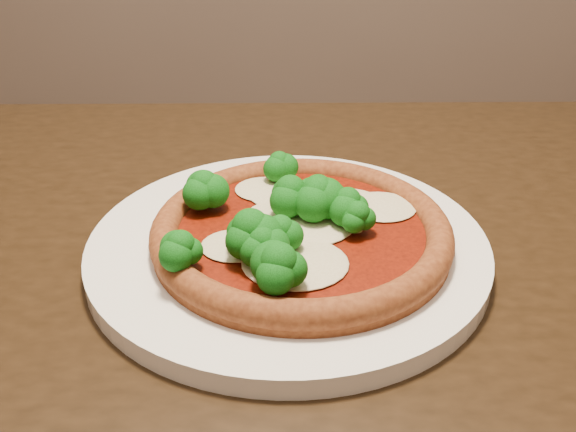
{
  "coord_description": "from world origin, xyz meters",
  "views": [
    {
      "loc": [
        0.14,
        -0.5,
        1.07
      ],
      "look_at": [
        0.12,
        -0.02,
        0.79
      ],
      "focal_mm": 40.0,
      "sensor_mm": 36.0,
      "label": 1
    }
  ],
  "objects": [
    {
      "name": "dining_table",
      "position": [
        0.1,
        -0.01,
        0.66
      ],
      "size": [
        1.38,
        0.85,
        0.75
      ],
      "rotation": [
        0.0,
        0.0,
        0.05
      ],
      "color": "black",
      "rests_on": "floor"
    },
    {
      "name": "plate",
      "position": [
        0.12,
        -0.02,
        0.76
      ],
      "size": [
        0.35,
        0.35,
        0.02
      ],
      "primitive_type": "cylinder",
      "color": "white",
      "rests_on": "dining_table"
    },
    {
      "name": "pizza",
      "position": [
        0.13,
        -0.03,
        0.79
      ],
      "size": [
        0.26,
        0.26,
        0.06
      ],
      "rotation": [
        0.0,
        0.0,
        0.33
      ],
      "color": "brown",
      "rests_on": "plate"
    }
  ]
}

